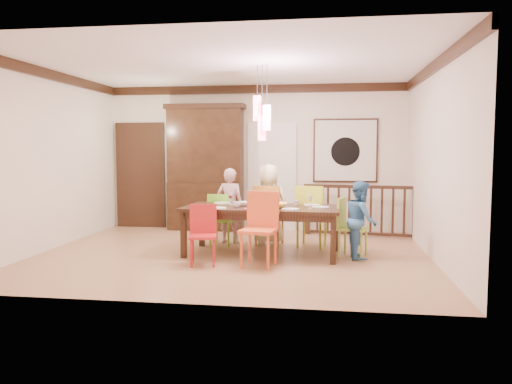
# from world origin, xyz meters

# --- Properties ---
(floor) EXTENTS (6.00, 6.00, 0.00)m
(floor) POSITION_xyz_m (0.00, 0.00, 0.00)
(floor) COLOR #AD7B53
(floor) RESTS_ON ground
(ceiling) EXTENTS (6.00, 6.00, 0.00)m
(ceiling) POSITION_xyz_m (0.00, 0.00, 2.90)
(ceiling) COLOR white
(ceiling) RESTS_ON wall_back
(wall_back) EXTENTS (6.00, 0.00, 6.00)m
(wall_back) POSITION_xyz_m (0.00, 2.50, 1.45)
(wall_back) COLOR beige
(wall_back) RESTS_ON floor
(wall_left) EXTENTS (0.00, 5.00, 5.00)m
(wall_left) POSITION_xyz_m (-3.00, 0.00, 1.45)
(wall_left) COLOR beige
(wall_left) RESTS_ON floor
(wall_right) EXTENTS (0.00, 5.00, 5.00)m
(wall_right) POSITION_xyz_m (3.00, 0.00, 1.45)
(wall_right) COLOR beige
(wall_right) RESTS_ON floor
(crown_molding) EXTENTS (6.00, 5.00, 0.16)m
(crown_molding) POSITION_xyz_m (0.00, 0.00, 2.82)
(crown_molding) COLOR black
(crown_molding) RESTS_ON wall_back
(panel_door) EXTENTS (1.04, 0.07, 2.24)m
(panel_door) POSITION_xyz_m (-2.40, 2.45, 1.05)
(panel_door) COLOR black
(panel_door) RESTS_ON wall_back
(white_doorway) EXTENTS (0.97, 0.05, 2.22)m
(white_doorway) POSITION_xyz_m (0.35, 2.46, 1.05)
(white_doorway) COLOR silver
(white_doorway) RESTS_ON wall_back
(painting) EXTENTS (1.25, 0.06, 1.25)m
(painting) POSITION_xyz_m (1.80, 2.46, 1.60)
(painting) COLOR black
(painting) RESTS_ON wall_back
(pendant_cluster) EXTENTS (0.27, 0.21, 1.14)m
(pendant_cluster) POSITION_xyz_m (0.46, 0.07, 2.11)
(pendant_cluster) COLOR #FD4C66
(pendant_cluster) RESTS_ON ceiling
(dining_table) EXTENTS (2.43, 1.20, 0.75)m
(dining_table) POSITION_xyz_m (0.46, 0.07, 0.68)
(dining_table) COLOR black
(dining_table) RESTS_ON floor
(chair_far_left) EXTENTS (0.44, 0.44, 0.88)m
(chair_far_left) POSITION_xyz_m (-0.31, 0.75, 0.50)
(chair_far_left) COLOR #65AF27
(chair_far_left) RESTS_ON floor
(chair_far_mid) EXTENTS (0.52, 0.52, 1.02)m
(chair_far_mid) POSITION_xyz_m (0.49, 0.85, 0.59)
(chair_far_mid) COLOR #BB7625
(chair_far_mid) RESTS_ON floor
(chair_far_right) EXTENTS (0.56, 0.56, 1.04)m
(chair_far_right) POSITION_xyz_m (1.21, 0.76, 0.59)
(chair_far_right) COLOR #AEC328
(chair_far_right) RESTS_ON floor
(chair_near_left) EXTENTS (0.45, 0.45, 0.85)m
(chair_near_left) POSITION_xyz_m (-0.27, -0.75, 0.48)
(chair_near_left) COLOR #B31E1F
(chair_near_left) RESTS_ON floor
(chair_near_mid) EXTENTS (0.54, 0.54, 1.04)m
(chair_near_mid) POSITION_xyz_m (0.51, -0.71, 0.59)
(chair_near_mid) COLOR #E8592A
(chair_near_mid) RESTS_ON floor
(chair_end_right) EXTENTS (0.51, 0.51, 0.89)m
(chair_end_right) POSITION_xyz_m (1.85, 0.11, 0.51)
(chair_end_right) COLOR #A1C33F
(chair_end_right) RESTS_ON floor
(china_hutch) EXTENTS (1.60, 0.46, 2.52)m
(china_hutch) POSITION_xyz_m (-0.97, 2.30, 1.26)
(china_hutch) COLOR black
(china_hutch) RESTS_ON floor
(balustrade) EXTENTS (2.13, 0.36, 0.96)m
(balustrade) POSITION_xyz_m (2.07, 1.95, 0.50)
(balustrade) COLOR black
(balustrade) RESTS_ON floor
(person_far_left) EXTENTS (0.52, 0.39, 1.31)m
(person_far_left) POSITION_xyz_m (-0.20, 0.91, 0.65)
(person_far_left) COLOR #D3A0A1
(person_far_left) RESTS_ON floor
(person_far_mid) EXTENTS (0.68, 0.45, 1.38)m
(person_far_mid) POSITION_xyz_m (0.47, 0.93, 0.69)
(person_far_mid) COLOR beige
(person_far_mid) RESTS_ON floor
(person_end_right) EXTENTS (0.49, 0.60, 1.16)m
(person_end_right) POSITION_xyz_m (1.96, 0.02, 0.58)
(person_end_right) COLOR teal
(person_end_right) RESTS_ON floor
(serving_bowl) EXTENTS (0.39, 0.39, 0.08)m
(serving_bowl) POSITION_xyz_m (0.70, -0.08, 0.79)
(serving_bowl) COLOR yellow
(serving_bowl) RESTS_ON dining_table
(small_bowl) EXTENTS (0.22, 0.22, 0.07)m
(small_bowl) POSITION_xyz_m (0.19, 0.10, 0.78)
(small_bowl) COLOR white
(small_bowl) RESTS_ON dining_table
(cup_left) EXTENTS (0.14, 0.14, 0.09)m
(cup_left) POSITION_xyz_m (0.10, -0.15, 0.80)
(cup_left) COLOR silver
(cup_left) RESTS_ON dining_table
(cup_right) EXTENTS (0.12, 0.12, 0.08)m
(cup_right) POSITION_xyz_m (0.98, 0.29, 0.79)
(cup_right) COLOR silver
(cup_right) RESTS_ON dining_table
(plate_far_left) EXTENTS (0.26, 0.26, 0.01)m
(plate_far_left) POSITION_xyz_m (-0.24, 0.40, 0.76)
(plate_far_left) COLOR white
(plate_far_left) RESTS_ON dining_table
(plate_far_mid) EXTENTS (0.26, 0.26, 0.01)m
(plate_far_mid) POSITION_xyz_m (0.43, 0.36, 0.76)
(plate_far_mid) COLOR white
(plate_far_mid) RESTS_ON dining_table
(plate_far_right) EXTENTS (0.26, 0.26, 0.01)m
(plate_far_right) POSITION_xyz_m (1.22, 0.34, 0.76)
(plate_far_right) COLOR white
(plate_far_right) RESTS_ON dining_table
(plate_near_left) EXTENTS (0.26, 0.26, 0.01)m
(plate_near_left) POSITION_xyz_m (-0.16, -0.27, 0.76)
(plate_near_left) COLOR white
(plate_near_left) RESTS_ON dining_table
(plate_near_mid) EXTENTS (0.26, 0.26, 0.01)m
(plate_near_mid) POSITION_xyz_m (0.92, -0.26, 0.76)
(plate_near_mid) COLOR white
(plate_near_mid) RESTS_ON dining_table
(plate_end_right) EXTENTS (0.26, 0.26, 0.01)m
(plate_end_right) POSITION_xyz_m (1.36, 0.05, 0.76)
(plate_end_right) COLOR white
(plate_end_right) RESTS_ON dining_table
(wine_glass_a) EXTENTS (0.08, 0.08, 0.19)m
(wine_glass_a) POSITION_xyz_m (-0.07, 0.27, 0.84)
(wine_glass_a) COLOR #590C19
(wine_glass_a) RESTS_ON dining_table
(wine_glass_b) EXTENTS (0.08, 0.08, 0.19)m
(wine_glass_b) POSITION_xyz_m (0.55, 0.24, 0.84)
(wine_glass_b) COLOR silver
(wine_glass_b) RESTS_ON dining_table
(wine_glass_c) EXTENTS (0.08, 0.08, 0.19)m
(wine_glass_c) POSITION_xyz_m (0.38, -0.19, 0.84)
(wine_glass_c) COLOR #590C19
(wine_glass_c) RESTS_ON dining_table
(wine_glass_d) EXTENTS (0.08, 0.08, 0.19)m
(wine_glass_d) POSITION_xyz_m (1.21, -0.13, 0.84)
(wine_glass_d) COLOR silver
(wine_glass_d) RESTS_ON dining_table
(napkin) EXTENTS (0.18, 0.14, 0.01)m
(napkin) POSITION_xyz_m (0.34, -0.31, 0.76)
(napkin) COLOR #D83359
(napkin) RESTS_ON dining_table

